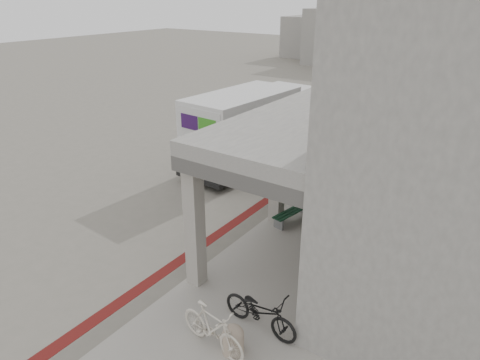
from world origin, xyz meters
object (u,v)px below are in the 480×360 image
Objects in this scene: fedex_truck at (255,124)px; utility_cabinet at (395,194)px; bicycle_black at (260,311)px; bench at (293,213)px; bicycle_cream at (213,328)px.

utility_cabinet is (6.52, -1.25, -1.07)m from fedex_truck.
fedex_truck reaches higher than utility_cabinet.
utility_cabinet reaches higher than bicycle_black.
bicycle_black is (1.76, -4.74, 0.21)m from bench.
bicycle_cream is at bearing -92.63° from utility_cabinet.
utility_cabinet is 8.68m from bicycle_cream.
fedex_truck is at bearing 36.81° from bicycle_black.
utility_cabinet is at bearing -1.69° from bicycle_black.
fedex_truck is at bearing 174.12° from utility_cabinet.
bench is (4.12, -4.08, -1.32)m from fedex_truck.
fedex_truck is 6.72m from utility_cabinet.
fedex_truck is 11.27m from bicycle_cream.
bench is at bearing 23.49° from bicycle_black.
fedex_truck is 5.95m from bench.
bicycle_black is at bearing -52.66° from fedex_truck.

